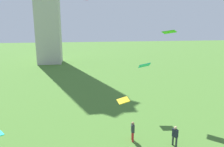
{
  "coord_description": "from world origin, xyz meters",
  "views": [
    {
      "loc": [
        -0.9,
        1.54,
        10.29
      ],
      "look_at": [
        1.99,
        21.13,
        5.66
      ],
      "focal_mm": 35.31,
      "sensor_mm": 36.0,
      "label": 1
    }
  ],
  "objects_px": {
    "person_2": "(175,135)",
    "kite_flying_3": "(169,32)",
    "kite_flying_10": "(123,100)",
    "kite_flying_0": "(144,65)",
    "person_4": "(133,130)"
  },
  "relations": [
    {
      "from": "kite_flying_10",
      "to": "kite_flying_3",
      "type": "bearing_deg",
      "value": -143.2
    },
    {
      "from": "person_2",
      "to": "kite_flying_3",
      "type": "relative_size",
      "value": 1.09
    },
    {
      "from": "person_4",
      "to": "kite_flying_0",
      "type": "distance_m",
      "value": 7.85
    },
    {
      "from": "person_2",
      "to": "person_4",
      "type": "distance_m",
      "value": 3.59
    },
    {
      "from": "person_2",
      "to": "kite_flying_0",
      "type": "bearing_deg",
      "value": 165.03
    },
    {
      "from": "kite_flying_10",
      "to": "kite_flying_0",
      "type": "bearing_deg",
      "value": -128.68
    },
    {
      "from": "person_2",
      "to": "kite_flying_3",
      "type": "distance_m",
      "value": 11.0
    },
    {
      "from": "kite_flying_3",
      "to": "kite_flying_10",
      "type": "relative_size",
      "value": 1.6
    },
    {
      "from": "person_2",
      "to": "kite_flying_0",
      "type": "xyz_separation_m",
      "value": [
        -0.69,
        7.13,
        4.62
      ]
    },
    {
      "from": "person_4",
      "to": "kite_flying_10",
      "type": "distance_m",
      "value": 3.59
    },
    {
      "from": "person_2",
      "to": "kite_flying_3",
      "type": "height_order",
      "value": "kite_flying_3"
    },
    {
      "from": "kite_flying_0",
      "to": "kite_flying_10",
      "type": "xyz_separation_m",
      "value": [
        -3.74,
        -6.89,
        -1.39
      ]
    },
    {
      "from": "person_2",
      "to": "kite_flying_10",
      "type": "xyz_separation_m",
      "value": [
        -4.44,
        0.24,
        3.23
      ]
    },
    {
      "from": "kite_flying_0",
      "to": "kite_flying_10",
      "type": "bearing_deg",
      "value": -117.52
    },
    {
      "from": "kite_flying_0",
      "to": "kite_flying_3",
      "type": "height_order",
      "value": "kite_flying_3"
    }
  ]
}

